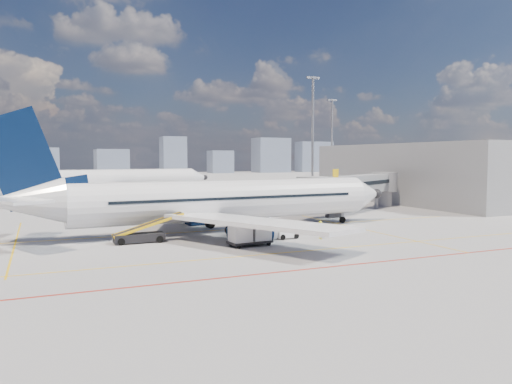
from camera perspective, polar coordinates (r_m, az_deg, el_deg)
ground at (r=46.11m, az=-0.42°, el=-5.68°), size 420.00×420.00×0.00m
apron_markings at (r=42.36m, az=0.95°, el=-6.54°), size 90.00×35.12×0.01m
jet_bridge at (r=71.92m, az=11.61°, el=0.72°), size 23.55×15.78×6.30m
terminal_block at (r=89.13m, az=16.92°, el=2.06°), size 10.00×42.00×10.00m
floodlight_mast_ne at (r=111.91m, az=6.49°, el=6.96°), size 3.20×0.61×25.45m
floodlight_mast_far at (r=155.78m, az=8.67°, el=6.10°), size 3.20×0.61×25.45m
distant_skyline at (r=231.83m, az=-22.81°, el=3.84°), size 258.96×15.56×30.15m
main_aircraft at (r=51.57m, az=-5.00°, el=-1.06°), size 43.50×37.88×12.68m
second_aircraft at (r=103.72m, az=-16.28°, el=1.33°), size 41.68×36.22×12.21m
baggage_tug at (r=47.64m, az=3.38°, el=-4.52°), size 2.21×1.47×1.46m
cargo_dolly at (r=43.74m, az=-0.70°, el=-4.69°), size 3.97×2.08×2.09m
belt_loader at (r=46.60m, az=-13.02°, el=-4.83°), size 6.43×1.77×2.62m
ramp_worker at (r=47.75m, az=7.39°, el=-4.33°), size 0.42×0.64×1.73m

